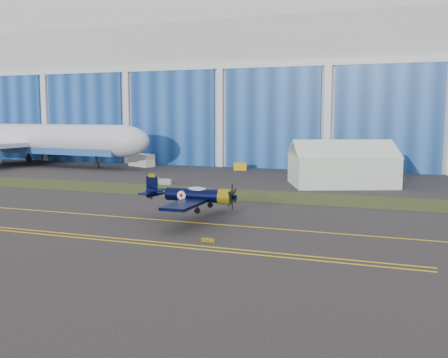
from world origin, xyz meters
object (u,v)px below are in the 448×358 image
(warbird, at_px, (193,195))
(shipping_container, at_px, (142,160))
(tent, at_px, (342,162))
(tug, at_px, (240,166))
(jetliner, at_px, (20,107))

(warbird, distance_m, shipping_container, 58.18)
(tent, bearing_deg, tug, 122.03)
(shipping_container, relative_size, tug, 2.42)
(tent, bearing_deg, warbird, -130.07)
(tent, relative_size, shipping_container, 3.02)
(tent, bearing_deg, jetliner, 149.28)
(jetliner, bearing_deg, tent, -4.27)
(jetliner, relative_size, tug, 30.62)
(jetliner, xyz_separation_m, tug, (48.19, 4.99, -11.75))
(warbird, xyz_separation_m, shipping_container, (-32.82, 48.03, -1.32))
(warbird, bearing_deg, tug, 102.11)
(tug, bearing_deg, shipping_container, 162.57)
(warbird, bearing_deg, tent, 71.14)
(warbird, height_order, tent, tent)
(shipping_container, xyz_separation_m, tug, (21.78, -0.04, -0.58))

